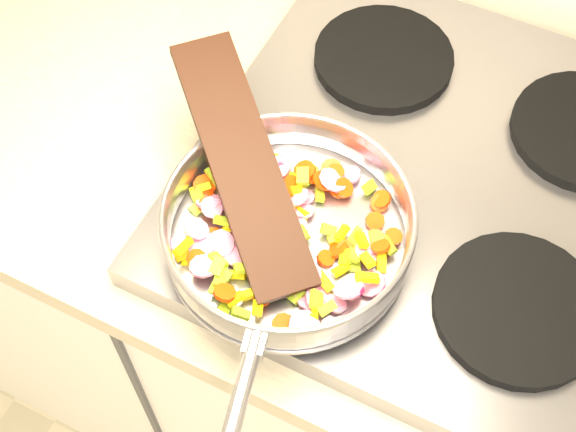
% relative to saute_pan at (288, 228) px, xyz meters
% --- Properties ---
extents(cooktop, '(0.60, 0.60, 0.04)m').
position_rel_saute_pan_xyz_m(cooktop, '(0.13, 0.18, -0.07)').
color(cooktop, '#939399').
rests_on(cooktop, counter_top).
extents(grate_fl, '(0.19, 0.19, 0.02)m').
position_rel_saute_pan_xyz_m(grate_fl, '(-0.01, 0.04, -0.04)').
color(grate_fl, black).
rests_on(grate_fl, cooktop).
extents(grate_fr, '(0.19, 0.19, 0.02)m').
position_rel_saute_pan_xyz_m(grate_fr, '(0.27, 0.04, -0.04)').
color(grate_fr, black).
rests_on(grate_fr, cooktop).
extents(grate_bl, '(0.19, 0.19, 0.02)m').
position_rel_saute_pan_xyz_m(grate_bl, '(-0.01, 0.32, -0.04)').
color(grate_bl, black).
rests_on(grate_bl, cooktop).
extents(saute_pan, '(0.33, 0.49, 0.06)m').
position_rel_saute_pan_xyz_m(saute_pan, '(0.00, 0.00, 0.00)').
color(saute_pan, '#9E9EA5').
rests_on(saute_pan, grate_fl).
extents(vegetable_heap, '(0.27, 0.25, 0.05)m').
position_rel_saute_pan_xyz_m(vegetable_heap, '(-0.00, 0.00, -0.01)').
color(vegetable_heap, '#87AC1C').
rests_on(vegetable_heap, saute_pan).
extents(wooden_spatula, '(0.28, 0.27, 0.09)m').
position_rel_saute_pan_xyz_m(wooden_spatula, '(-0.08, 0.04, 0.03)').
color(wooden_spatula, black).
rests_on(wooden_spatula, saute_pan).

